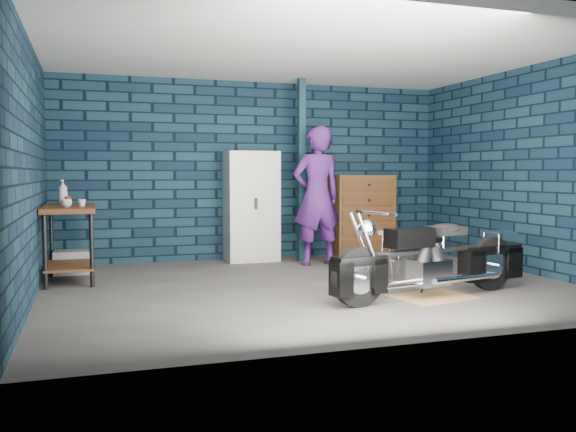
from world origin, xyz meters
name	(u,v)px	position (x,y,z in m)	size (l,w,h in m)	color
ground	(312,286)	(0.00, 0.00, 0.00)	(6.00, 6.00, 0.00)	#53514E
room_walls	(297,125)	(0.00, 0.55, 1.90)	(6.02, 5.01, 2.71)	black
support_post	(301,171)	(0.55, 1.95, 1.35)	(0.10, 0.10, 2.70)	#122E39
workbench	(70,243)	(-2.68, 1.34, 0.46)	(0.60, 1.40, 0.91)	brown
drip_mat	(433,297)	(0.99, -1.00, 0.00)	(0.82, 0.62, 0.01)	olive
motorcycle	(433,253)	(0.99, -1.00, 0.47)	(2.13, 0.58, 0.94)	black
person	(317,196)	(0.64, 1.54, 0.99)	(0.72, 0.47, 1.97)	#4A1C6B
storage_bin	(73,262)	(-2.66, 1.79, 0.15)	(0.49, 0.35, 0.30)	gray
locker	(251,206)	(-0.15, 2.23, 0.82)	(0.76, 0.54, 1.63)	silver
tool_chest	(361,216)	(1.66, 2.23, 0.64)	(0.96, 0.53, 1.28)	brown
shop_stool	(390,255)	(1.12, 0.20, 0.29)	(0.32, 0.32, 0.59)	#C1AF92
cup_a	(67,203)	(-2.70, 1.06, 0.96)	(0.12, 0.12, 0.10)	#C1AF92
cup_b	(82,203)	(-2.53, 1.14, 0.95)	(0.09, 0.09, 0.09)	#C1AF92
mug_red	(68,201)	(-2.70, 1.50, 0.97)	(0.08, 0.08, 0.11)	maroon
bottle	(63,192)	(-2.77, 1.77, 1.07)	(0.12, 0.12, 0.32)	gray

